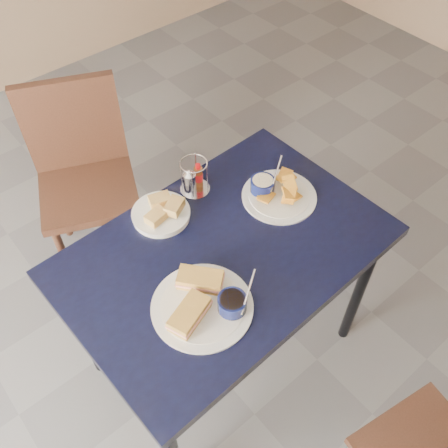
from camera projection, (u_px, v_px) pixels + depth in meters
ground at (207, 360)px, 2.22m from camera, size 6.00×6.00×0.00m
dining_table at (225, 262)px, 1.73m from camera, size 1.11×0.76×0.75m
chair_far at (75, 169)px, 2.25m from camera, size 0.56×0.56×0.91m
sandwich_plate at (204, 302)px, 1.52m from camera, size 0.32×0.32×0.12m
plantain_plate at (274, 192)px, 1.82m from camera, size 0.27×0.27×0.12m
bread_basket at (162, 212)px, 1.75m from camera, size 0.20×0.20×0.07m
condiment_caddy at (193, 179)px, 1.81m from camera, size 0.11×0.11×0.14m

